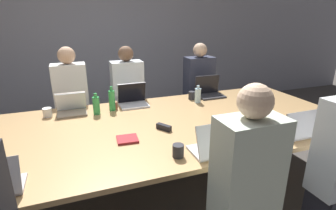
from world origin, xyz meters
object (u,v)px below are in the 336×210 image
object	(u,v)px
bottle_far_right	(198,95)
bottle_far_midleft	(96,105)
laptop_near_right	(300,129)
stapler	(164,127)
laptop_near_midright	(214,145)
person_far_midleft	(72,104)
cup_near_midright	(178,151)
bottle_far_center	(112,100)
bottle_near_midright	(233,132)
laptop_far_midleft	(72,107)
laptop_far_right	(209,90)
person_far_center	(128,100)
laptop_far_center	(133,99)
cup_far_right	(192,95)
person_far_right	(198,93)
person_near_midright	(245,195)
cup_far_midleft	(47,112)
bottle_near_right	(262,123)
cup_far_center	(113,106)

from	to	relation	value
bottle_far_right	bottle_far_midleft	xyz separation A→B (m)	(-1.19, 0.02, 0.01)
laptop_near_right	stapler	bearing A→B (deg)	-26.75
laptop_near_midright	person_far_midleft	size ratio (longest dim) A/B	0.23
cup_near_midright	bottle_far_center	world-z (taller)	bottle_far_center
bottle_near_midright	laptop_far_midleft	distance (m)	1.71
laptop_far_right	laptop_far_midleft	distance (m)	1.70
person_far_midleft	person_far_center	bearing A→B (deg)	-4.76
laptop_far_center	person_far_center	size ratio (longest dim) A/B	0.24
cup_far_right	cup_near_midright	bearing A→B (deg)	-119.25
person_far_right	laptop_near_right	bearing A→B (deg)	-86.86
bottle_far_center	bottle_far_midleft	distance (m)	0.19
laptop_far_center	bottle_far_center	bearing A→B (deg)	-157.71
person_far_right	laptop_near_right	size ratio (longest dim) A/B	4.27
laptop_near_midright	person_near_midright	world-z (taller)	person_near_midright
cup_far_midleft	cup_near_midright	bearing A→B (deg)	-52.10
bottle_far_right	cup_far_midleft	bearing A→B (deg)	175.99
laptop_far_right	bottle_near_right	xyz separation A→B (m)	(-0.11, -1.18, 0.02)
cup_near_midright	laptop_far_center	world-z (taller)	laptop_far_center
laptop_far_center	laptop_near_right	size ratio (longest dim) A/B	1.02
laptop_far_right	stapler	world-z (taller)	laptop_far_right
person_near_midright	laptop_far_right	size ratio (longest dim) A/B	4.07
laptop_near_midright	bottle_near_right	bearing A→B (deg)	-161.88
person_near_midright	person_far_right	world-z (taller)	person_near_midright
cup_near_midright	bottle_near_midright	size ratio (longest dim) A/B	0.48
bottle_near_midright	bottle_far_center	size ratio (longest dim) A/B	0.74
bottle_far_midleft	stapler	bearing A→B (deg)	-49.88
bottle_near_midright	laptop_far_center	distance (m)	1.35
cup_far_midleft	person_far_midleft	bearing A→B (deg)	65.33
person_far_right	person_far_midleft	xyz separation A→B (m)	(-1.74, 0.06, 0.01)
bottle_far_right	bottle_far_midleft	distance (m)	1.19
person_near_midright	bottle_far_midleft	distance (m)	1.77
person_near_midright	laptop_far_midleft	world-z (taller)	person_near_midright
person_far_right	cup_far_midleft	xyz separation A→B (m)	(-1.99, -0.48, 0.12)
cup_far_right	stapler	bearing A→B (deg)	-130.10
cup_near_midright	cup_far_midleft	bearing A→B (deg)	127.90
laptop_far_center	laptop_far_midleft	world-z (taller)	laptop_far_center
person_far_center	cup_far_midleft	distance (m)	1.07
laptop_far_right	stapler	bearing A→B (deg)	-138.08
laptop_near_midright	person_near_midright	bearing A→B (deg)	88.35
person_far_right	bottle_near_right	world-z (taller)	person_far_right
cup_far_center	cup_far_midleft	size ratio (longest dim) A/B	1.00
bottle_near_right	bottle_far_right	bearing A→B (deg)	98.86
bottle_near_midright	cup_far_center	distance (m)	1.41
bottle_far_center	laptop_near_midright	bearing A→B (deg)	-65.77
laptop_far_midleft	laptop_far_center	bearing A→B (deg)	3.64
person_near_midright	cup_far_center	size ratio (longest dim) A/B	14.92
cup_far_right	bottle_far_center	bearing A→B (deg)	-176.16
bottle_far_center	cup_far_midleft	world-z (taller)	bottle_far_center
laptop_near_midright	cup_far_center	xyz separation A→B (m)	(-0.55, 1.28, -0.03)
laptop_far_midleft	person_near_midright	bearing A→B (deg)	-60.63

